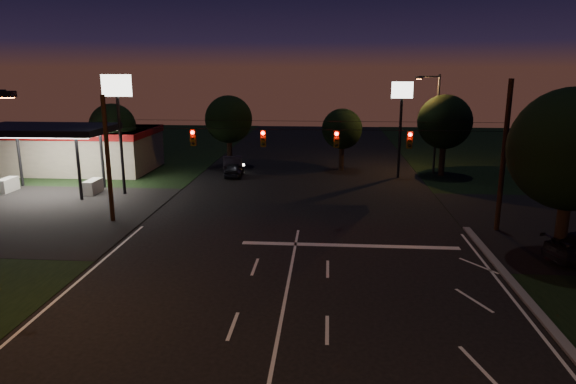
# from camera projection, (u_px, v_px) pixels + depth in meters

# --- Properties ---
(ground) EXTENTS (140.00, 140.00, 0.00)m
(ground) POSITION_uv_depth(u_px,v_px,m) (274.00, 357.00, 17.52)
(ground) COLOR black
(ground) RESTS_ON ground
(cross_street_left) EXTENTS (20.00, 16.00, 0.02)m
(cross_street_left) POSITION_uv_depth(u_px,v_px,m) (4.00, 214.00, 34.54)
(cross_street_left) COLOR black
(cross_street_left) RESTS_ON ground
(stop_bar) EXTENTS (12.00, 0.50, 0.01)m
(stop_bar) POSITION_uv_depth(u_px,v_px,m) (350.00, 245.00, 28.43)
(stop_bar) COLOR silver
(stop_bar) RESTS_ON ground
(utility_pole_right) EXTENTS (0.30, 0.30, 9.00)m
(utility_pole_right) POSITION_uv_depth(u_px,v_px,m) (496.00, 230.00, 31.14)
(utility_pole_right) COLOR black
(utility_pole_right) RESTS_ON ground
(utility_pole_left) EXTENTS (0.28, 0.28, 8.00)m
(utility_pole_left) POSITION_uv_depth(u_px,v_px,m) (113.00, 221.00, 32.96)
(utility_pole_left) COLOR black
(utility_pole_left) RESTS_ON ground
(signal_span) EXTENTS (24.00, 0.40, 1.56)m
(signal_span) POSITION_uv_depth(u_px,v_px,m) (300.00, 138.00, 30.71)
(signal_span) COLOR black
(signal_span) RESTS_ON ground
(gas_station) EXTENTS (14.20, 16.10, 5.25)m
(gas_station) POSITION_uv_depth(u_px,v_px,m) (76.00, 146.00, 48.05)
(gas_station) COLOR gray
(gas_station) RESTS_ON ground
(pole_sign_left_near) EXTENTS (2.20, 0.30, 9.10)m
(pole_sign_left_near) POSITION_uv_depth(u_px,v_px,m) (118.00, 104.00, 38.24)
(pole_sign_left_near) COLOR black
(pole_sign_left_near) RESTS_ON ground
(pole_sign_right) EXTENTS (1.80, 0.30, 8.40)m
(pole_sign_right) POSITION_uv_depth(u_px,v_px,m) (401.00, 107.00, 44.49)
(pole_sign_right) COLOR black
(pole_sign_right) RESTS_ON ground
(street_light_right_far) EXTENTS (2.20, 0.35, 9.00)m
(street_light_right_far) POSITION_uv_depth(u_px,v_px,m) (434.00, 117.00, 46.41)
(street_light_right_far) COLOR black
(street_light_right_far) RESTS_ON ground
(tree_right_near) EXTENTS (6.00, 6.00, 8.76)m
(tree_right_near) POSITION_uv_depth(u_px,v_px,m) (571.00, 150.00, 24.99)
(tree_right_near) COLOR black
(tree_right_near) RESTS_ON ground
(tree_far_a) EXTENTS (4.20, 4.20, 6.42)m
(tree_far_a) POSITION_uv_depth(u_px,v_px,m) (113.00, 127.00, 47.05)
(tree_far_a) COLOR black
(tree_far_a) RESTS_ON ground
(tree_far_b) EXTENTS (4.60, 4.60, 6.98)m
(tree_far_b) POSITION_uv_depth(u_px,v_px,m) (229.00, 120.00, 50.09)
(tree_far_b) COLOR black
(tree_far_b) RESTS_ON ground
(tree_far_c) EXTENTS (3.80, 3.80, 5.86)m
(tree_far_c) POSITION_uv_depth(u_px,v_px,m) (342.00, 129.00, 48.43)
(tree_far_c) COLOR black
(tree_far_c) RESTS_ON ground
(tree_far_d) EXTENTS (4.80, 4.80, 7.30)m
(tree_far_d) POSITION_uv_depth(u_px,v_px,m) (445.00, 123.00, 45.61)
(tree_far_d) COLOR black
(tree_far_d) RESTS_ON ground
(tree_far_e) EXTENTS (4.00, 4.00, 6.18)m
(tree_far_e) POSITION_uv_depth(u_px,v_px,m) (546.00, 134.00, 43.21)
(tree_far_e) COLOR black
(tree_far_e) RESTS_ON ground
(car_oncoming_a) EXTENTS (1.62, 3.78, 1.27)m
(car_oncoming_a) POSITION_uv_depth(u_px,v_px,m) (234.00, 169.00, 46.25)
(car_oncoming_a) COLOR black
(car_oncoming_a) RESTS_ON ground
(car_oncoming_b) EXTENTS (2.49, 4.98, 1.57)m
(car_oncoming_b) POSITION_uv_depth(u_px,v_px,m) (233.00, 164.00, 48.09)
(car_oncoming_b) COLOR black
(car_oncoming_b) RESTS_ON ground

